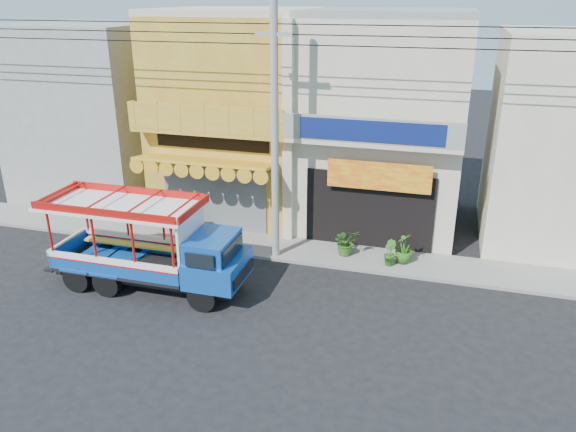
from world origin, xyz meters
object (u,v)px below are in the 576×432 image
object	(u,v)px
songthaew_truck	(161,248)
potted_plant_b	(389,253)
utility_pole	(279,118)
potted_plant_a	(346,242)
potted_plant_c	(404,248)
green_sign	(187,223)

from	to	relation	value
songthaew_truck	potted_plant_b	size ratio (longest dim) A/B	7.23
utility_pole	potted_plant_b	distance (m)	5.87
potted_plant_a	potted_plant_c	size ratio (longest dim) A/B	0.91
potted_plant_b	potted_plant_c	world-z (taller)	potted_plant_c
green_sign	potted_plant_b	xyz separation A→B (m)	(7.76, -0.47, -0.00)
songthaew_truck	potted_plant_c	distance (m)	8.11
potted_plant_c	potted_plant_a	bearing A→B (deg)	-76.78
potted_plant_b	green_sign	bearing A→B (deg)	65.47
utility_pole	potted_plant_b	size ratio (longest dim) A/B	31.65
songthaew_truck	potted_plant_c	xyz separation A→B (m)	(7.11, 3.83, -0.77)
songthaew_truck	potted_plant_a	size ratio (longest dim) A/B	6.51
green_sign	songthaew_truck	bearing A→B (deg)	-74.49
utility_pole	green_sign	distance (m)	6.02
potted_plant_b	potted_plant_c	bearing A→B (deg)	-76.12
potted_plant_a	potted_plant_c	xyz separation A→B (m)	(2.02, -0.07, 0.05)
potted_plant_a	potted_plant_b	distance (m)	1.62
green_sign	potted_plant_c	distance (m)	8.21
songthaew_truck	potted_plant_c	size ratio (longest dim) A/B	5.90
songthaew_truck	green_sign	size ratio (longest dim) A/B	6.05
utility_pole	potted_plant_c	bearing A→B (deg)	8.59
green_sign	potted_plant_a	bearing A→B (deg)	-0.71
songthaew_truck	potted_plant_b	xyz separation A→B (m)	(6.65, 3.52, -0.87)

